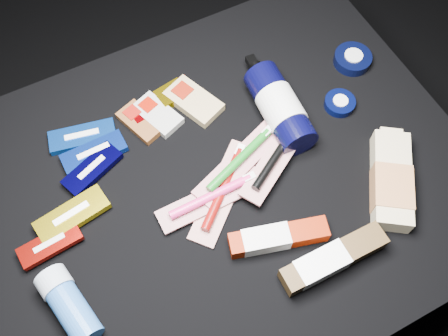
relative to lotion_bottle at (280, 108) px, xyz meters
name	(u,v)px	position (x,y,z in m)	size (l,w,h in m)	color
ground	(221,245)	(-0.17, -0.07, -0.44)	(3.00, 3.00, 0.00)	black
cloth_table	(220,218)	(-0.17, -0.07, -0.24)	(0.98, 0.78, 0.40)	black
luna_bar_0	(83,137)	(-0.38, 0.14, -0.03)	(0.14, 0.08, 0.02)	#0E43A7
luna_bar_1	(94,153)	(-0.37, 0.09, -0.03)	(0.13, 0.05, 0.02)	navy
luna_bar_2	(92,169)	(-0.38, 0.06, -0.03)	(0.13, 0.09, 0.02)	#04012E
luna_bar_3	(72,215)	(-0.45, -0.02, -0.02)	(0.14, 0.07, 0.02)	#AA9510
luna_bar_4	(50,244)	(-0.50, -0.05, -0.02)	(0.12, 0.05, 0.01)	maroon
clif_bar_0	(140,121)	(-0.26, 0.12, -0.03)	(0.08, 0.11, 0.02)	brown
clif_bar_1	(156,113)	(-0.22, 0.12, -0.03)	(0.09, 0.12, 0.02)	#9E9E97
clif_bar_2	(192,100)	(-0.14, 0.12, -0.03)	(0.10, 0.13, 0.02)	tan
power_bar	(165,98)	(-0.19, 0.15, -0.03)	(0.15, 0.07, 0.02)	#7F0105
lotion_bottle	(280,108)	(0.00, 0.00, 0.00)	(0.09, 0.24, 0.08)	black
cream_tin_upper	(353,59)	(0.22, 0.05, -0.03)	(0.08, 0.08, 0.03)	black
cream_tin_lower	(340,103)	(0.13, -0.03, -0.03)	(0.06, 0.06, 0.02)	black
bodywash_bottle	(391,182)	(0.11, -0.23, -0.02)	(0.17, 0.20, 0.04)	#C9B78C
deodorant_stick	(69,304)	(-0.51, -0.17, -0.01)	(0.08, 0.14, 0.06)	#245293
toothbrush_pack_0	(224,189)	(-0.18, -0.10, -0.03)	(0.21, 0.19, 0.03)	beige
toothbrush_pack_1	(212,197)	(-0.20, -0.10, -0.02)	(0.21, 0.05, 0.02)	silver
toothbrush_pack_2	(240,160)	(-0.12, -0.06, -0.02)	(0.22, 0.12, 0.02)	beige
toothbrush_pack_3	(277,156)	(-0.06, -0.09, -0.01)	(0.20, 0.15, 0.02)	beige
toothpaste_carton_red	(274,238)	(-0.14, -0.23, -0.02)	(0.18, 0.09, 0.04)	#7E1600
toothpaste_carton_green	(329,261)	(-0.08, -0.31, -0.01)	(0.20, 0.05, 0.04)	#3E2B14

